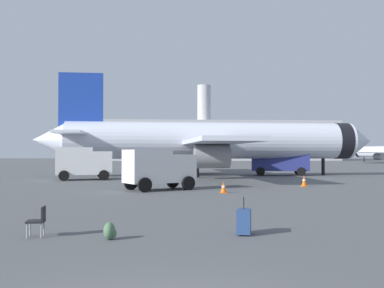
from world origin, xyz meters
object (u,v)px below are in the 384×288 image
object	(u,v)px
safety_cone_near	(304,181)
traveller_backpack	(110,231)
cargo_van	(159,168)
gate_chair	(39,219)
airplane_at_gate	(211,141)
service_truck	(83,162)
fuel_truck	(279,159)
safety_cone_far	(144,170)
safety_cone_mid	(224,188)
rolling_suitcase	(244,221)

from	to	relation	value
safety_cone_near	traveller_backpack	world-z (taller)	safety_cone_near
cargo_van	gate_chair	size ratio (longest dim) A/B	5.61
airplane_at_gate	service_truck	size ratio (longest dim) A/B	6.96
cargo_van	gate_chair	xyz separation A→B (m)	(-3.34, -15.54, -0.95)
fuel_truck	gate_chair	world-z (taller)	fuel_truck
safety_cone_near	safety_cone_far	bearing A→B (deg)	119.60
airplane_at_gate	fuel_truck	size ratio (longest dim) A/B	5.63
traveller_backpack	safety_cone_mid	bearing A→B (deg)	69.45
gate_chair	traveller_backpack	bearing A→B (deg)	-14.76
cargo_van	safety_cone_mid	size ratio (longest dim) A/B	7.25
airplane_at_gate	gate_chair	size ratio (longest dim) A/B	41.54
fuel_truck	safety_cone_near	xyz separation A→B (m)	(-2.55, -15.83, -1.37)
fuel_truck	gate_chair	size ratio (longest dim) A/B	7.38
safety_cone_near	gate_chair	size ratio (longest dim) A/B	0.94
safety_cone_mid	service_truck	bearing A→B (deg)	128.11
safety_cone_mid	rolling_suitcase	world-z (taller)	rolling_suitcase
fuel_truck	rolling_suitcase	size ratio (longest dim) A/B	5.77
service_truck	cargo_van	xyz separation A→B (m)	(6.74, -11.19, -0.16)
rolling_suitcase	gate_chair	size ratio (longest dim) A/B	1.28
service_truck	traveller_backpack	distance (m)	27.85
fuel_truck	rolling_suitcase	distance (m)	35.21
service_truck	safety_cone_mid	distance (m)	17.25
cargo_van	safety_cone_mid	distance (m)	4.67
safety_cone_near	rolling_suitcase	xyz separation A→B (m)	(-7.77, -17.80, -0.01)
safety_cone_near	traveller_backpack	bearing A→B (deg)	-122.38
cargo_van	traveller_backpack	xyz separation A→B (m)	(-1.27, -16.08, -1.22)
cargo_van	safety_cone_far	world-z (taller)	cargo_van
airplane_at_gate	service_truck	xyz separation A→B (m)	(-12.09, -5.88, -2.05)
service_truck	cargo_van	size ratio (longest dim) A/B	1.06
safety_cone_near	gate_chair	xyz separation A→B (m)	(-13.66, -17.73, 0.10)
service_truck	safety_cone_far	distance (m)	13.40
airplane_at_gate	gate_chair	xyz separation A→B (m)	(-8.69, -32.60, -3.16)
gate_chair	rolling_suitcase	bearing A→B (deg)	-0.71
safety_cone_far	traveller_backpack	distance (m)	39.68
traveller_backpack	rolling_suitcase	bearing A→B (deg)	7.06
service_truck	safety_cone_mid	bearing A→B (deg)	-51.89
traveller_backpack	cargo_van	bearing A→B (deg)	85.48
safety_cone_far	rolling_suitcase	world-z (taller)	rolling_suitcase
safety_cone_near	safety_cone_far	distance (m)	24.61
traveller_backpack	safety_cone_near	bearing A→B (deg)	57.62
service_truck	airplane_at_gate	bearing A→B (deg)	25.92
service_truck	safety_cone_near	distance (m)	19.33
service_truck	safety_cone_near	size ratio (longest dim) A/B	6.32
fuel_truck	rolling_suitcase	bearing A→B (deg)	-107.06
cargo_van	safety_cone_far	size ratio (longest dim) A/B	6.08
cargo_van	safety_cone_near	xyz separation A→B (m)	(10.32, 2.19, -1.05)
fuel_truck	cargo_van	xyz separation A→B (m)	(-12.87, -18.02, -0.32)
service_truck	cargo_van	world-z (taller)	service_truck
airplane_at_gate	traveller_backpack	size ratio (longest dim) A/B	74.42
safety_cone_near	safety_cone_mid	bearing A→B (deg)	-144.80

